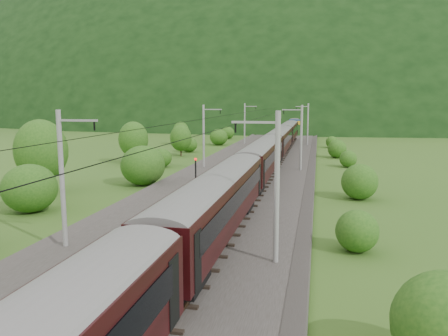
# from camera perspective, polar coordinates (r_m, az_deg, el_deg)

# --- Properties ---
(ground) EXTENTS (600.00, 600.00, 0.00)m
(ground) POSITION_cam_1_polar(r_m,az_deg,el_deg) (25.31, -7.69, -11.63)
(ground) COLOR #335A1C
(ground) RESTS_ON ground
(railbed) EXTENTS (14.00, 220.00, 0.30)m
(railbed) POSITION_cam_1_polar(r_m,az_deg,el_deg) (34.40, -2.02, -5.78)
(railbed) COLOR #38332D
(railbed) RESTS_ON ground
(track_left) EXTENTS (2.40, 220.00, 0.27)m
(track_left) POSITION_cam_1_polar(r_m,az_deg,el_deg) (35.00, -5.85, -5.19)
(track_left) COLOR brown
(track_left) RESTS_ON railbed
(track_right) EXTENTS (2.40, 220.00, 0.27)m
(track_right) POSITION_cam_1_polar(r_m,az_deg,el_deg) (33.85, 1.94, -5.63)
(track_right) COLOR brown
(track_right) RESTS_ON railbed
(catenary_left) EXTENTS (2.54, 192.28, 8.00)m
(catenary_left) POSITION_cam_1_polar(r_m,az_deg,el_deg) (56.29, -2.60, 4.40)
(catenary_left) COLOR gray
(catenary_left) RESTS_ON railbed
(catenary_right) EXTENTS (2.54, 192.28, 8.00)m
(catenary_right) POSITION_cam_1_polar(r_m,az_deg,el_deg) (54.48, 9.98, 4.13)
(catenary_right) COLOR gray
(catenary_right) RESTS_ON railbed
(overhead_wires) EXTENTS (4.83, 198.00, 0.03)m
(overhead_wires) POSITION_cam_1_polar(r_m,az_deg,el_deg) (33.34, -2.08, 5.86)
(overhead_wires) COLOR black
(overhead_wires) RESTS_ON ground
(mountain_main) EXTENTS (504.00, 360.00, 244.00)m
(mountain_main) POSITION_cam_1_polar(r_m,az_deg,el_deg) (282.53, 10.58, 6.85)
(mountain_main) COLOR black
(mountain_main) RESTS_ON ground
(mountain_ridge) EXTENTS (336.00, 280.00, 132.00)m
(mountain_ridge) POSITION_cam_1_polar(r_m,az_deg,el_deg) (346.95, -9.59, 7.20)
(mountain_ridge) COLOR black
(mountain_ridge) RESTS_ON ground
(train) EXTENTS (2.78, 154.48, 4.82)m
(train) POSITION_cam_1_polar(r_m,az_deg,el_deg) (46.45, 4.92, 1.99)
(train) COLOR black
(train) RESTS_ON ground
(hazard_post_near) EXTENTS (0.17, 0.17, 1.63)m
(hazard_post_near) POSITION_cam_1_polar(r_m,az_deg,el_deg) (70.93, 5.38, 2.52)
(hazard_post_near) COLOR red
(hazard_post_near) RESTS_ON railbed
(hazard_post_far) EXTENTS (0.17, 0.17, 1.59)m
(hazard_post_far) POSITION_cam_1_polar(r_m,az_deg,el_deg) (56.69, 4.43, 0.95)
(hazard_post_far) COLOR red
(hazard_post_far) RESTS_ON railbed
(signal) EXTENTS (0.27, 0.27, 2.48)m
(signal) POSITION_cam_1_polar(r_m,az_deg,el_deg) (46.58, -3.73, 0.07)
(signal) COLOR black
(signal) RESTS_ON railbed
(vegetation_left) EXTENTS (13.22, 143.29, 7.08)m
(vegetation_left) POSITION_cam_1_polar(r_m,az_deg,el_deg) (43.19, -19.47, 0.17)
(vegetation_left) COLOR #204F15
(vegetation_left) RESTS_ON ground
(vegetation_right) EXTENTS (5.28, 106.80, 3.14)m
(vegetation_right) POSITION_cam_1_polar(r_m,az_deg,el_deg) (33.93, 17.49, -4.35)
(vegetation_right) COLOR #204F15
(vegetation_right) RESTS_ON ground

